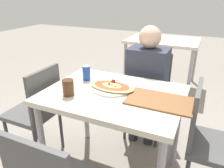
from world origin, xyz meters
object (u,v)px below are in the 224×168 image
(dining_table, at_px, (113,103))
(pizza_main, at_px, (112,87))
(chair_far_seated, at_px, (149,90))
(soda_can, at_px, (86,73))
(drink_glass, at_px, (68,88))
(chair_side_right, at_px, (209,138))
(person_seated, at_px, (147,76))
(chair_side_left, at_px, (37,108))

(dining_table, relative_size, pizza_main, 2.72)
(dining_table, distance_m, chair_far_seated, 0.74)
(soda_can, bearing_deg, drink_glass, -83.73)
(chair_side_right, distance_m, pizza_main, 0.79)
(dining_table, distance_m, chair_side_right, 0.73)
(soda_can, relative_size, drink_glass, 1.04)
(chair_far_seated, relative_size, chair_side_right, 1.00)
(chair_far_seated, bearing_deg, dining_table, 82.78)
(pizza_main, height_order, drink_glass, drink_glass)
(chair_far_seated, height_order, chair_side_right, same)
(chair_side_right, bearing_deg, drink_glass, -75.11)
(chair_side_right, xyz_separation_m, person_seated, (-0.61, 0.51, 0.20))
(chair_far_seated, bearing_deg, chair_side_left, 45.30)
(soda_can, bearing_deg, dining_table, -23.59)
(chair_far_seated, relative_size, soda_can, 7.13)
(chair_side_left, bearing_deg, pizza_main, -78.09)
(chair_side_left, relative_size, pizza_main, 2.36)
(person_seated, xyz_separation_m, soda_can, (-0.40, -0.46, 0.12))
(chair_side_left, distance_m, drink_glass, 0.54)
(dining_table, height_order, pizza_main, pizza_main)
(person_seated, xyz_separation_m, pizza_main, (-0.13, -0.55, 0.08))
(chair_side_right, relative_size, person_seated, 0.75)
(chair_far_seated, height_order, soda_can, same)
(chair_side_right, bearing_deg, chair_side_left, -82.94)
(chair_side_left, height_order, drink_glass, chair_side_left)
(pizza_main, bearing_deg, dining_table, -53.65)
(chair_far_seated, relative_size, pizza_main, 2.36)
(chair_side_left, bearing_deg, chair_side_right, -82.94)
(dining_table, xyz_separation_m, pizza_main, (-0.04, 0.05, 0.11))
(person_seated, bearing_deg, chair_far_seated, -90.00)
(pizza_main, xyz_separation_m, soda_can, (-0.28, 0.09, 0.04))
(chair_side_left, xyz_separation_m, soda_can, (0.39, 0.23, 0.32))
(chair_far_seated, xyz_separation_m, soda_can, (-0.40, -0.58, 0.32))
(dining_table, bearing_deg, person_seated, 81.42)
(dining_table, xyz_separation_m, chair_side_right, (0.70, 0.08, -0.17))
(pizza_main, bearing_deg, chair_side_right, 2.60)
(chair_far_seated, height_order, pizza_main, chair_far_seated)
(soda_can, height_order, drink_glass, soda_can)
(chair_far_seated, relative_size, chair_side_left, 1.00)
(chair_side_left, distance_m, pizza_main, 0.73)
(person_seated, relative_size, drink_glass, 9.91)
(chair_side_right, xyz_separation_m, soda_can, (-1.02, 0.05, 0.32))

